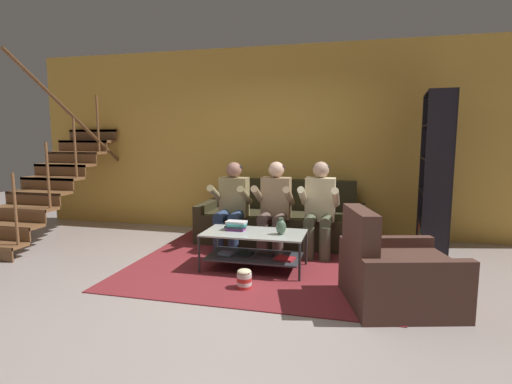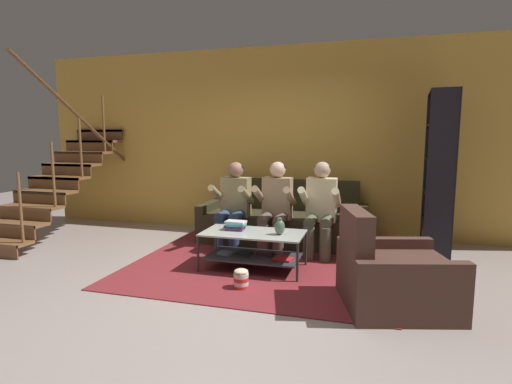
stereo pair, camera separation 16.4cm
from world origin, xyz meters
name	(u,v)px [view 2 (the right image)]	position (x,y,z in m)	size (l,w,h in m)	color
ground	(232,284)	(0.00, 0.00, 0.00)	(16.80, 16.80, 0.00)	#A79A96
back_partition	(283,141)	(0.00, 2.46, 1.45)	(8.40, 0.12, 2.90)	gold
staircase_run	(60,175)	(-3.25, 1.29, 0.94)	(0.93, 2.58, 2.57)	brown
couch	(284,222)	(0.16, 1.84, 0.29)	(2.36, 0.93, 0.88)	#322D1B
person_seated_left	(233,202)	(-0.43, 1.29, 0.64)	(0.50, 0.58, 1.18)	navy
person_seated_middle	(276,203)	(0.16, 1.29, 0.65)	(0.50, 0.58, 1.19)	brown
person_seated_right	(320,205)	(0.74, 1.29, 0.65)	(0.50, 0.58, 1.20)	#525940
coffee_table	(254,245)	(0.08, 0.51, 0.29)	(1.15, 0.60, 0.44)	beige
area_rug	(268,256)	(0.12, 1.05, 0.01)	(3.00, 3.27, 0.01)	maroon
vase	(280,227)	(0.39, 0.48, 0.52)	(0.11, 0.11, 0.19)	#4D6950
book_stack	(236,225)	(-0.15, 0.56, 0.49)	(0.25, 0.17, 0.11)	purple
bookshelf	(440,195)	(2.20, 1.70, 0.79)	(0.39, 0.90, 2.07)	black
armchair	(392,276)	(1.56, -0.13, 0.28)	(1.11, 1.09, 0.88)	#4E3128
popcorn_tub	(241,279)	(0.13, -0.10, 0.10)	(0.15, 0.15, 0.20)	red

